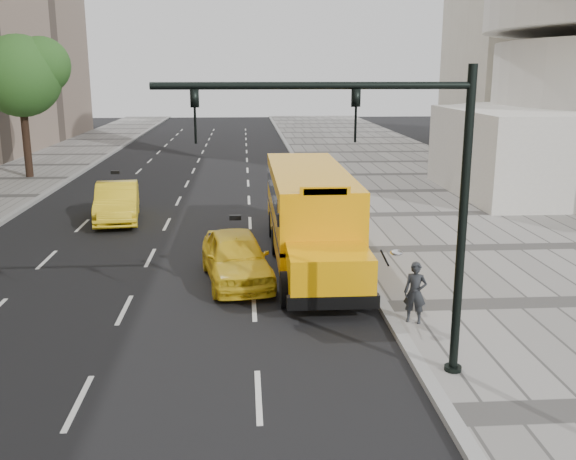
{
  "coord_description": "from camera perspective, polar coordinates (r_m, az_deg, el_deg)",
  "views": [
    {
      "loc": [
        2.29,
        -21.54,
        6.26
      ],
      "look_at": [
        3.5,
        -4.0,
        1.9
      ],
      "focal_mm": 40.0,
      "sensor_mm": 36.0,
      "label": 1
    }
  ],
  "objects": [
    {
      "name": "ground",
      "position": [
        22.55,
        -9.62,
        -2.4
      ],
      "size": [
        140.0,
        140.0,
        0.0
      ],
      "primitive_type": "plane",
      "color": "black",
      "rests_on": "ground"
    },
    {
      "name": "sidewalk_museum",
      "position": [
        24.42,
        19.64,
        -1.58
      ],
      "size": [
        12.0,
        140.0,
        0.15
      ],
      "primitive_type": "cube",
      "color": "gray",
      "rests_on": "ground"
    },
    {
      "name": "curb_museum",
      "position": [
        22.71,
        5.61,
        -1.94
      ],
      "size": [
        0.3,
        140.0,
        0.15
      ],
      "primitive_type": "cube",
      "color": "gray",
      "rests_on": "ground"
    },
    {
      "name": "tree_c",
      "position": [
        40.92,
        -22.6,
        12.59
      ],
      "size": [
        5.27,
        4.69,
        8.35
      ],
      "color": "black",
      "rests_on": "ground"
    },
    {
      "name": "school_bus",
      "position": [
        21.94,
        1.92,
        2.1
      ],
      "size": [
        2.96,
        11.56,
        3.19
      ],
      "color": "#FFA705",
      "rests_on": "ground"
    },
    {
      "name": "taxi_near",
      "position": [
        19.56,
        -4.64,
        -2.4
      ],
      "size": [
        2.51,
        4.79,
        1.55
      ],
      "primitive_type": "imported",
      "rotation": [
        0.0,
        0.0,
        0.15
      ],
      "color": "yellow",
      "rests_on": "ground"
    },
    {
      "name": "taxi_far",
      "position": [
        28.44,
        -14.95,
        2.41
      ],
      "size": [
        2.39,
        5.14,
        1.63
      ],
      "primitive_type": "imported",
      "rotation": [
        0.0,
        0.0,
        0.14
      ],
      "color": "yellow",
      "rests_on": "ground"
    },
    {
      "name": "pedestrian",
      "position": [
        16.27,
        11.24,
        -5.47
      ],
      "size": [
        0.67,
        0.58,
        1.56
      ],
      "primitive_type": "imported",
      "rotation": [
        0.0,
        0.0,
        -0.43
      ],
      "color": "#212427",
      "rests_on": "sidewalk_museum"
    },
    {
      "name": "traffic_signal",
      "position": [
        12.63,
        9.41,
        3.86
      ],
      "size": [
        6.18,
        0.36,
        6.4
      ],
      "color": "black",
      "rests_on": "ground"
    }
  ]
}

